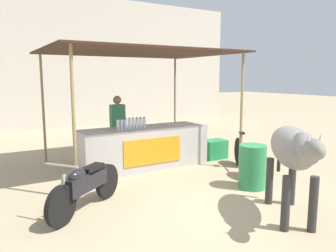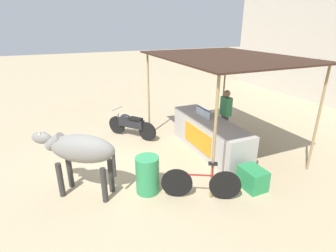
# 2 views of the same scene
# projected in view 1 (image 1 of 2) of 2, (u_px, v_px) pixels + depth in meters

# --- Properties ---
(ground_plane) EXTENTS (60.00, 60.00, 0.00)m
(ground_plane) POSITION_uv_depth(u_px,v_px,m) (201.00, 197.00, 5.76)
(ground_plane) COLOR tan
(building_wall_far) EXTENTS (16.00, 0.50, 5.42)m
(building_wall_far) POSITION_uv_depth(u_px,v_px,m) (65.00, 62.00, 13.55)
(building_wall_far) COLOR beige
(building_wall_far) RESTS_ON ground
(stall_counter) EXTENTS (3.00, 0.82, 0.96)m
(stall_counter) POSITION_uv_depth(u_px,v_px,m) (145.00, 148.00, 7.57)
(stall_counter) COLOR #B2ADA8
(stall_counter) RESTS_ON ground
(stall_awning) EXTENTS (4.20, 3.20, 2.68)m
(stall_awning) POSITION_uv_depth(u_px,v_px,m) (138.00, 56.00, 7.51)
(stall_awning) COLOR #382319
(stall_awning) RESTS_ON ground
(water_bottle_row) EXTENTS (0.70, 0.07, 0.25)m
(water_bottle_row) POSITION_uv_depth(u_px,v_px,m) (131.00, 124.00, 7.26)
(water_bottle_row) COLOR silver
(water_bottle_row) RESTS_ON stall_counter
(vendor_behind_counter) EXTENTS (0.34, 0.22, 1.65)m
(vendor_behind_counter) POSITION_uv_depth(u_px,v_px,m) (118.00, 129.00, 7.97)
(vendor_behind_counter) COLOR #383842
(vendor_behind_counter) RESTS_ON ground
(cooler_box) EXTENTS (0.60, 0.44, 0.48)m
(cooler_box) POSITION_uv_depth(u_px,v_px,m) (214.00, 149.00, 8.50)
(cooler_box) COLOR #268C4C
(cooler_box) RESTS_ON ground
(water_barrel) EXTENTS (0.51, 0.51, 0.83)m
(water_barrel) POSITION_uv_depth(u_px,v_px,m) (252.00, 167.00, 6.20)
(water_barrel) COLOR #2D8C51
(water_barrel) RESTS_ON ground
(cow) EXTENTS (1.34, 1.70, 1.44)m
(cow) POSITION_uv_depth(u_px,v_px,m) (293.00, 151.00, 4.78)
(cow) COLOR gray
(cow) RESTS_ON ground
(motorcycle_parked) EXTENTS (1.47, 1.17, 0.90)m
(motorcycle_parked) POSITION_uv_depth(u_px,v_px,m) (85.00, 185.00, 5.12)
(motorcycle_parked) COLOR black
(motorcycle_parked) RESTS_ON ground
(bicycle_leaning) EXTENTS (0.83, 1.47, 0.85)m
(bicycle_leaning) POSITION_uv_depth(u_px,v_px,m) (244.00, 156.00, 7.35)
(bicycle_leaning) COLOR black
(bicycle_leaning) RESTS_ON ground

